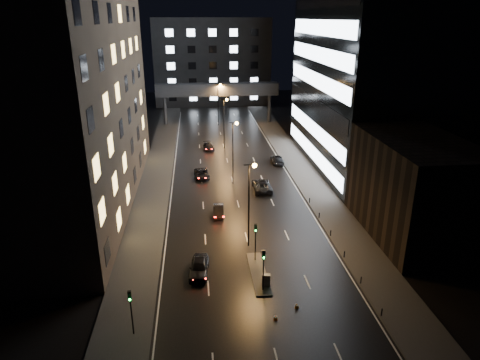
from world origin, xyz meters
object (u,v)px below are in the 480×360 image
Objects in this scene: car_away_a at (199,267)px; car_away_d at (209,147)px; car_toward_a at (262,185)px; car_away_b at (218,211)px; utility_cabinet at (266,280)px; car_toward_b at (277,159)px; car_away_c at (202,174)px.

car_away_a is 44.73m from car_away_d.
car_away_a is 24.26m from car_toward_a.
car_away_d is at bearing -71.04° from car_toward_a.
utility_cabinet is at bearing -74.66° from car_away_b.
car_away_a is 3.61× the size of utility_cabinet.
car_away_d is 15.69m from car_toward_b.
car_toward_b is at bearing -109.94° from car_toward_a.
car_toward_b is (13.92, 6.19, 0.05)m from car_away_c.
car_away_a is at bearing 66.45° from car_toward_a.
car_away_a reaches higher than car_away_c.
car_away_a is at bearing 68.47° from car_toward_b.
car_toward_b is at bearing 72.98° from car_away_a.
car_toward_a is 13.58m from car_toward_b.
car_away_a is 0.80× the size of car_toward_a.
car_toward_b is at bearing -46.75° from car_away_d.
car_away_c is at bearing -34.69° from car_toward_a.
car_away_a is 28.61m from car_away_c.
car_away_b is at bearing 49.47° from car_toward_a.
utility_cabinet is (6.55, -3.07, 0.00)m from car_away_a.
car_toward_a reaches higher than car_toward_b.
car_away_a reaches higher than car_away_b.
car_away_c is 32.15m from utility_cabinet.
car_toward_a is (7.20, 8.17, 0.16)m from car_away_b.
car_toward_b reaches higher than car_away_c.
car_away_c is 0.83× the size of car_toward_a.
car_away_c is at bearing 111.73° from utility_cabinet.
car_away_d is (2.65, 44.65, -0.16)m from car_away_a.
car_away_c is at bearing -103.90° from car_away_d.
car_toward_a reaches higher than car_away_a.
utility_cabinet reaches higher than car_away_d.
car_toward_a is at bearing 70.78° from car_toward_b.
car_toward_b reaches higher than car_away_b.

